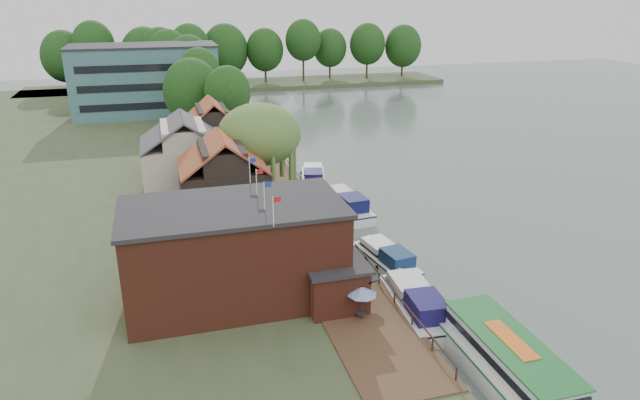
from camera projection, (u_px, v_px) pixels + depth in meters
ground at (430, 275)px, 47.05m from camera, size 260.00×260.00×0.00m
land_bank at (84, 176)px, 70.76m from camera, size 50.00×140.00×1.00m
quay_deck at (305, 228)px, 53.66m from camera, size 6.00×50.00×0.10m
quay_rail at (331, 219)px, 54.65m from camera, size 0.20×49.00×1.00m
pub at (263, 249)px, 40.94m from camera, size 20.00×11.00×7.30m
hotel_block at (146, 80)px, 102.12m from camera, size 25.40×12.40×12.30m
cottage_a at (223, 180)px, 54.02m from camera, size 8.60×7.60×8.50m
cottage_b at (185, 155)px, 62.28m from camera, size 9.60×8.60×8.50m
cottage_c at (213, 134)px, 71.43m from camera, size 7.60×7.60×8.50m
willow at (260, 153)px, 59.36m from camera, size 8.60×8.60×10.43m
umbrella_0 at (362, 303)px, 38.47m from camera, size 2.05×2.05×2.38m
umbrella_1 at (361, 281)px, 41.33m from camera, size 2.08×2.08×2.38m
umbrella_2 at (346, 265)px, 43.76m from camera, size 2.45×2.45×2.38m
umbrella_3 at (344, 251)px, 46.11m from camera, size 1.99×1.99×2.38m
umbrella_4 at (323, 236)px, 49.04m from camera, size 2.04×2.04×2.38m
umbrella_5 at (322, 220)px, 52.45m from camera, size 2.32×2.32×2.38m
umbrella_6 at (314, 211)px, 54.49m from camera, size 2.32×2.32×2.38m
cruiser_0 at (416, 300)px, 40.90m from camera, size 3.95×10.31×2.46m
cruiser_1 at (387, 255)px, 48.12m from camera, size 4.17×9.34×2.15m
cruiser_2 at (346, 202)px, 59.89m from camera, size 4.15×10.49×2.50m
cruiser_3 at (313, 176)px, 68.59m from camera, size 5.39×10.11×2.33m
tour_boat at (515, 368)px, 33.04m from camera, size 4.00×14.01×3.06m
swan at (490, 382)px, 33.86m from camera, size 0.44×0.44×0.44m
bank_tree_0 at (228, 106)px, 81.20m from camera, size 6.52×6.52×11.37m
bank_tree_1 at (193, 98)px, 85.64m from camera, size 8.59×8.59×11.91m
bank_tree_2 at (200, 88)px, 92.25m from camera, size 6.71×6.71×12.76m
bank_tree_3 at (190, 70)px, 111.09m from camera, size 8.20×8.20×13.32m
bank_tree_4 at (170, 64)px, 117.89m from camera, size 8.97×8.97×13.89m
bank_tree_5 at (162, 60)px, 124.38m from camera, size 8.06×8.06×13.91m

